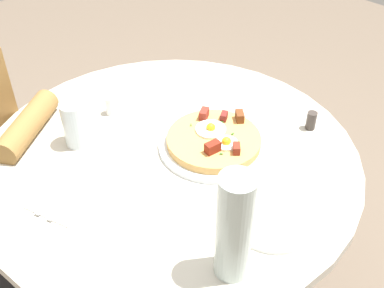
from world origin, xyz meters
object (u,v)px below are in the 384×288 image
at_px(water_glass, 75,124).
at_px(pepper_shaker, 311,121).
at_px(salt_shaker, 110,106).
at_px(breakfast_pizza, 214,139).
at_px(fork, 62,190).
at_px(bread_plate, 273,220).
at_px(knife, 74,195).
at_px(dining_table, 172,198).
at_px(pizza_plate, 214,145).
at_px(water_bottle, 234,228).

distance_m(water_glass, pepper_shaker, 0.65).
bearing_deg(salt_shaker, breakfast_pizza, 107.83).
xyz_separation_m(fork, salt_shaker, (-0.28, -0.18, 0.02)).
height_order(fork, pepper_shaker, pepper_shaker).
distance_m(bread_plate, knife, 0.47).
bearing_deg(fork, dining_table, 147.54).
bearing_deg(salt_shaker, dining_table, 90.11).
bearing_deg(dining_table, breakfast_pizza, 148.02).
bearing_deg(water_glass, pepper_shaker, 140.90).
distance_m(dining_table, salt_shaker, 0.32).
distance_m(bread_plate, fork, 0.50).
bearing_deg(dining_table, pepper_shaker, 150.64).
bearing_deg(dining_table, pizza_plate, 147.63).
height_order(dining_table, bread_plate, bread_plate).
xyz_separation_m(pizza_plate, water_glass, (0.25, -0.27, 0.06)).
relative_size(breakfast_pizza, pepper_shaker, 4.74).
bearing_deg(pepper_shaker, water_glass, -39.10).
distance_m(breakfast_pizza, fork, 0.41).
bearing_deg(water_bottle, knife, -74.72).
relative_size(water_glass, salt_shaker, 2.36).
bearing_deg(pepper_shaker, bread_plate, 21.75).
distance_m(dining_table, bread_plate, 0.38).
bearing_deg(pepper_shaker, pizza_plate, -28.11).
bearing_deg(pepper_shaker, breakfast_pizza, -28.25).
relative_size(fork, pepper_shaker, 3.39).
height_order(breakfast_pizza, salt_shaker, breakfast_pizza).
distance_m(dining_table, pepper_shaker, 0.45).
distance_m(dining_table, water_glass, 0.35).
bearing_deg(breakfast_pizza, pepper_shaker, 151.75).
relative_size(breakfast_pizza, water_bottle, 0.99).
relative_size(dining_table, fork, 5.55).
xyz_separation_m(dining_table, knife, (0.27, -0.04, 0.18)).
xyz_separation_m(pizza_plate, knife, (0.37, -0.11, 0.00)).
bearing_deg(bread_plate, water_bottle, 6.45).
xyz_separation_m(pizza_plate, pepper_shaker, (-0.25, 0.14, 0.02)).
bearing_deg(salt_shaker, pizza_plate, 107.52).
relative_size(dining_table, knife, 5.55).
distance_m(dining_table, knife, 0.33).
bearing_deg(bread_plate, water_glass, -74.97).
xyz_separation_m(water_bottle, pepper_shaker, (-0.52, -0.16, -0.10)).
height_order(bread_plate, water_glass, water_glass).
bearing_deg(bread_plate, salt_shaker, -89.89).
distance_m(dining_table, fork, 0.34).
relative_size(pizza_plate, fork, 1.65).
xyz_separation_m(dining_table, bread_plate, (-0.00, 0.34, 0.18)).
distance_m(breakfast_pizza, bread_plate, 0.30).
bearing_deg(water_glass, pizza_plate, 132.30).
distance_m(bread_plate, water_glass, 0.57).
distance_m(water_glass, water_bottle, 0.57).
distance_m(pizza_plate, pepper_shaker, 0.29).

